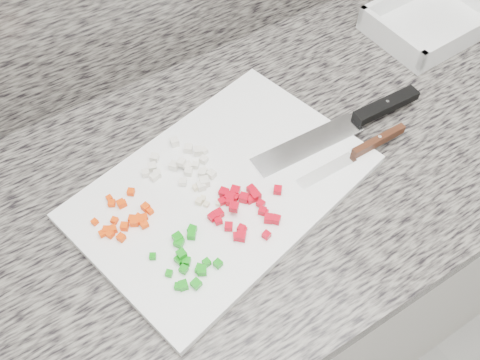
# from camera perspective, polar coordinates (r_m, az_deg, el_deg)

# --- Properties ---
(cabinet) EXTENTS (3.92, 0.62, 0.86)m
(cabinet) POSITION_cam_1_polar(r_m,az_deg,el_deg) (1.32, 2.61, -10.26)
(cabinet) COLOR silver
(cabinet) RESTS_ON ground
(countertop) EXTENTS (3.96, 0.64, 0.04)m
(countertop) POSITION_cam_1_polar(r_m,az_deg,el_deg) (0.93, 3.63, 1.92)
(countertop) COLOR slate
(countertop) RESTS_ON cabinet
(cutting_board) EXTENTS (0.52, 0.40, 0.02)m
(cutting_board) POSITION_cam_1_polar(r_m,az_deg,el_deg) (0.87, -1.83, -0.76)
(cutting_board) COLOR white
(cutting_board) RESTS_ON countertop
(carrot_pile) EXTENTS (0.09, 0.09, 0.01)m
(carrot_pile) POSITION_cam_1_polar(r_m,az_deg,el_deg) (0.83, -11.99, -4.03)
(carrot_pile) COLOR #F44305
(carrot_pile) RESTS_ON cutting_board
(onion_pile) EXTENTS (0.12, 0.12, 0.02)m
(onion_pile) POSITION_cam_1_polar(r_m,az_deg,el_deg) (0.88, -5.95, 1.49)
(onion_pile) COLOR white
(onion_pile) RESTS_ON cutting_board
(green_pepper_pile) EXTENTS (0.09, 0.10, 0.02)m
(green_pepper_pile) POSITION_cam_1_polar(r_m,az_deg,el_deg) (0.78, -5.53, -8.36)
(green_pepper_pile) COLOR #0D8F0F
(green_pepper_pile) RESTS_ON cutting_board
(red_pepper_pile) EXTENTS (0.13, 0.12, 0.02)m
(red_pepper_pile) POSITION_cam_1_polar(r_m,az_deg,el_deg) (0.83, 0.26, -2.94)
(red_pepper_pile) COLOR #BD0216
(red_pepper_pile) RESTS_ON cutting_board
(garlic_pile) EXTENTS (0.06, 0.06, 0.01)m
(garlic_pile) POSITION_cam_1_polar(r_m,az_deg,el_deg) (0.84, -3.67, -1.58)
(garlic_pile) COLOR beige
(garlic_pile) RESTS_ON cutting_board
(chef_knife) EXTENTS (0.34, 0.05, 0.02)m
(chef_knife) POSITION_cam_1_polar(r_m,az_deg,el_deg) (0.96, 12.70, 6.44)
(chef_knife) COLOR white
(chef_knife) RESTS_ON cutting_board
(paring_knife) EXTENTS (0.22, 0.02, 0.02)m
(paring_knife) POSITION_cam_1_polar(r_m,az_deg,el_deg) (0.92, 13.27, 3.35)
(paring_knife) COLOR white
(paring_knife) RESTS_ON cutting_board
(tray) EXTENTS (0.25, 0.19, 0.05)m
(tray) POSITION_cam_1_polar(r_m,az_deg,el_deg) (1.21, 19.68, 15.61)
(tray) COLOR white
(tray) RESTS_ON countertop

